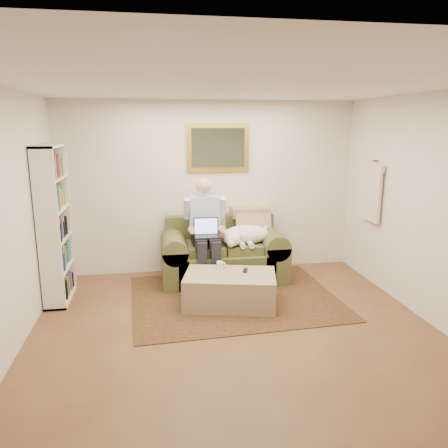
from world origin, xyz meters
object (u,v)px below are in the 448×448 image
object	(u,v)px
laptop	(207,231)
bookshelf	(54,225)
seated_man	(206,233)
sleeping_dog	(246,235)
coffee_mug	(220,265)
sofa	(223,259)
ottoman	(230,289)

from	to	relation	value
laptop	bookshelf	bearing A→B (deg)	-174.79
seated_man	sleeping_dog	size ratio (longest dim) A/B	2.04
coffee_mug	bookshelf	distance (m)	2.17
laptop	sleeping_dog	size ratio (longest dim) A/B	0.47
coffee_mug	bookshelf	world-z (taller)	bookshelf
sofa	coffee_mug	size ratio (longest dim) A/B	17.93
sofa	bookshelf	xyz separation A→B (m)	(-2.24, -0.41, 0.69)
sofa	coffee_mug	bearing A→B (deg)	-102.35
coffee_mug	seated_man	bearing A→B (deg)	100.13
sofa	coffee_mug	xyz separation A→B (m)	(-0.16, -0.75, 0.15)
seated_man	bookshelf	xyz separation A→B (m)	(-1.97, -0.25, 0.25)
ottoman	coffee_mug	world-z (taller)	coffee_mug
laptop	sleeping_dog	bearing A→B (deg)	13.64
ottoman	bookshelf	xyz separation A→B (m)	(-2.17, 0.55, 0.79)
ottoman	coffee_mug	distance (m)	0.35
laptop	coffee_mug	bearing A→B (deg)	-78.54
laptop	ottoman	distance (m)	0.96
coffee_mug	laptop	bearing A→B (deg)	101.46
sofa	sleeping_dog	distance (m)	0.50
laptop	sleeping_dog	world-z (taller)	laptop
sofa	laptop	distance (m)	0.60
seated_man	laptop	xyz separation A→B (m)	(0.00, -0.07, 0.04)
bookshelf	coffee_mug	bearing A→B (deg)	-9.24
sofa	seated_man	size ratio (longest dim) A/B	1.19
bookshelf	seated_man	bearing A→B (deg)	7.21
coffee_mug	sleeping_dog	bearing A→B (deg)	53.61
laptop	ottoman	xyz separation A→B (m)	(0.20, -0.73, -0.59)
ottoman	seated_man	bearing A→B (deg)	104.15
sofa	bookshelf	world-z (taller)	bookshelf
sofa	laptop	bearing A→B (deg)	-138.98
sofa	bookshelf	size ratio (longest dim) A/B	0.90
coffee_mug	bookshelf	size ratio (longest dim) A/B	0.05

